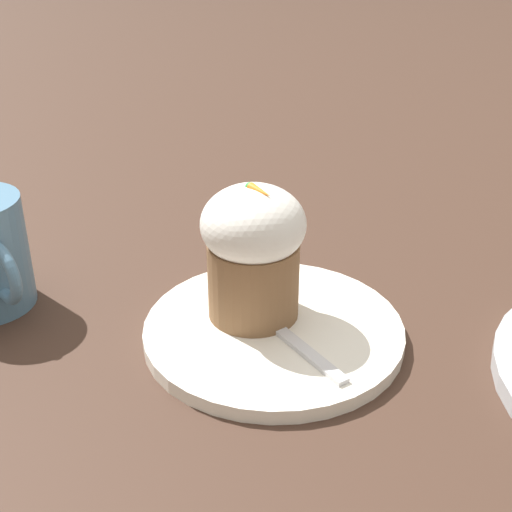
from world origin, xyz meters
name	(u,v)px	position (x,y,z in m)	size (l,w,h in m)	color
ground_plane	(273,337)	(0.00, 0.00, 0.00)	(4.00, 4.00, 0.00)	#3D281E
dessert_plate	(273,331)	(0.00, 0.00, 0.01)	(0.21, 0.21, 0.01)	white
carrot_cake	(256,248)	(-0.02, 0.00, 0.07)	(0.08, 0.08, 0.12)	brown
spoon	(269,321)	(0.00, 0.00, 0.02)	(0.13, 0.05, 0.01)	silver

